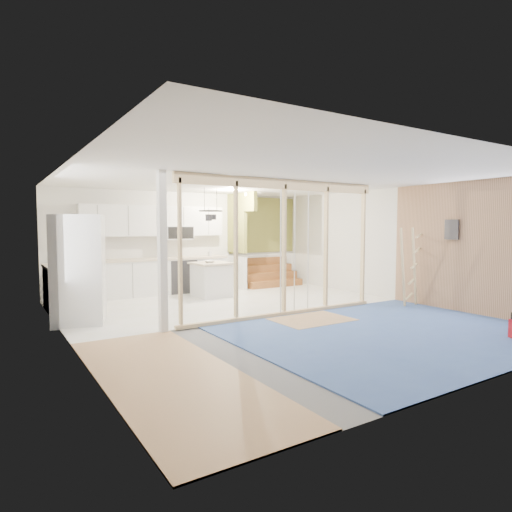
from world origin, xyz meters
TOP-DOWN VIEW (x-y plane):
  - room at (0.00, 0.00)m, footprint 7.01×8.01m
  - floor_overlays at (0.07, 0.06)m, footprint 7.00×8.00m
  - stud_frame at (-0.24, -0.00)m, footprint 4.66×0.14m
  - base_cabinets at (-1.61, 3.36)m, footprint 4.45×2.24m
  - upper_cabinets at (-0.84, 3.82)m, footprint 3.60×0.41m
  - green_partition at (2.04, 3.66)m, footprint 2.25×1.51m
  - pot_rack at (-0.31, 1.89)m, footprint 0.52×0.52m
  - sheathing_panel at (3.48, -2.00)m, footprint 0.02×4.00m
  - electrical_panel at (3.43, -1.40)m, footprint 0.04×0.30m
  - ceiling_light at (1.40, 3.00)m, footprint 0.32×0.32m
  - fridge at (-3.12, 1.37)m, footprint 1.04×1.01m
  - island at (0.10, 2.70)m, footprint 0.89×0.89m
  - bowl at (0.02, 2.62)m, footprint 0.25×0.25m
  - soap_bottle_a at (-2.50, 3.60)m, footprint 0.15×0.15m
  - soap_bottle_b at (0.54, 3.67)m, footprint 0.10×0.10m
  - ladder at (3.08, -0.70)m, footprint 0.89×0.17m

SIDE VIEW (x-z plane):
  - floor_overlays at x=0.07m, z-range 0.00..0.02m
  - island at x=0.10m, z-range 0.00..0.84m
  - base_cabinets at x=-1.61m, z-range 0.00..0.93m
  - ladder at x=3.08m, z-range 0.02..1.69m
  - bowl at x=0.02m, z-range 0.84..0.91m
  - green_partition at x=2.04m, z-range -0.36..2.24m
  - fridge at x=-3.12m, z-range 0.00..1.91m
  - soap_bottle_b at x=0.54m, z-range 0.93..1.10m
  - soap_bottle_a at x=-2.50m, z-range 0.93..1.23m
  - sheathing_panel at x=3.48m, z-range 0.00..2.60m
  - room at x=0.00m, z-range 0.00..2.61m
  - stud_frame at x=-0.24m, z-range 0.29..2.89m
  - electrical_panel at x=3.43m, z-range 1.45..1.85m
  - upper_cabinets at x=-0.84m, z-range 1.39..2.25m
  - pot_rack at x=-0.31m, z-range 1.64..2.36m
  - ceiling_light at x=1.40m, z-range 2.50..2.58m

